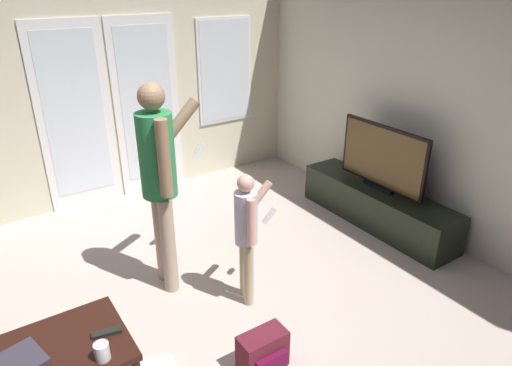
# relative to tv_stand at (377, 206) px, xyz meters

# --- Properties ---
(ground_plane) EXTENTS (5.45, 5.21, 0.02)m
(ground_plane) POSITION_rel_tv_stand_xyz_m (-2.38, -0.41, -0.21)
(ground_plane) COLOR beige
(wall_back_with_doors) EXTENTS (5.45, 0.09, 2.85)m
(wall_back_with_doors) POSITION_rel_tv_stand_xyz_m (-2.29, 2.16, 1.17)
(wall_back_with_doors) COLOR beige
(wall_back_with_doors) RESTS_ON ground_plane
(wall_right_plain) EXTENTS (0.06, 5.21, 2.82)m
(wall_right_plain) POSITION_rel_tv_stand_xyz_m (0.32, -0.41, 1.21)
(wall_right_plain) COLOR beige
(wall_right_plain) RESTS_ON ground_plane
(tv_stand) EXTENTS (0.43, 1.77, 0.40)m
(tv_stand) POSITION_rel_tv_stand_xyz_m (0.00, 0.00, 0.00)
(tv_stand) COLOR black
(tv_stand) RESTS_ON ground_plane
(flat_screen_tv) EXTENTS (0.08, 1.03, 0.66)m
(flat_screen_tv) POSITION_rel_tv_stand_xyz_m (-0.00, 0.00, 0.53)
(flat_screen_tv) COLOR black
(flat_screen_tv) RESTS_ON tv_stand
(person_adult) EXTENTS (0.61, 0.46, 1.69)m
(person_adult) POSITION_rel_tv_stand_xyz_m (-2.20, 0.25, 0.81)
(person_adult) COLOR tan
(person_adult) RESTS_ON ground_plane
(person_child) EXTENTS (0.40, 0.29, 1.08)m
(person_child) POSITION_rel_tv_stand_xyz_m (-1.77, -0.29, 0.45)
(person_child) COLOR tan
(person_child) RESTS_ON ground_plane
(backpack) EXTENTS (0.32, 0.21, 0.27)m
(backpack) POSITION_rel_tv_stand_xyz_m (-2.07, -0.94, -0.07)
(backpack) COLOR maroon
(backpack) RESTS_ON ground_plane
(cup_near_edge) EXTENTS (0.08, 0.08, 0.10)m
(cup_near_edge) POSITION_rel_tv_stand_xyz_m (-3.01, -0.77, 0.31)
(cup_near_edge) COLOR white
(cup_near_edge) RESTS_ON coffee_table
(tv_remote_black) EXTENTS (0.18, 0.08, 0.02)m
(tv_remote_black) POSITION_rel_tv_stand_xyz_m (-2.94, -0.59, 0.27)
(tv_remote_black) COLOR black
(tv_remote_black) RESTS_ON coffee_table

